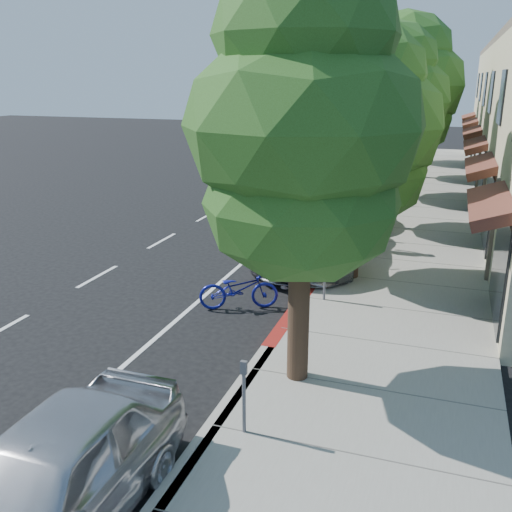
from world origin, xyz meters
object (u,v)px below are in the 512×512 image
at_px(bicycle, 239,289).
at_px(pedestrian, 374,226).
at_px(street_tree_4, 412,89).
at_px(cyclist, 288,254).
at_px(silver_suv, 312,234).
at_px(street_tree_2, 386,104).
at_px(white_pickup, 360,177).
at_px(street_tree_1, 359,129).
at_px(street_tree_0, 303,133).
at_px(dark_suv_far, 380,163).
at_px(street_tree_5, 418,98).
at_px(near_car_a, 49,482).
at_px(street_tree_3, 402,88).
at_px(dark_sedan, 339,211).

height_order(bicycle, pedestrian, pedestrian).
bearing_deg(street_tree_4, cyclist, -94.81).
bearing_deg(silver_suv, street_tree_2, 66.08).
height_order(silver_suv, white_pickup, silver_suv).
height_order(street_tree_1, bicycle, street_tree_1).
xyz_separation_m(street_tree_0, bicycle, (-2.34, 3.10, -4.19)).
bearing_deg(street_tree_1, dark_suv_far, 94.57).
bearing_deg(street_tree_5, street_tree_2, -90.00).
bearing_deg(near_car_a, street_tree_3, 85.68).
xyz_separation_m(silver_suv, dark_suv_far, (0.11, 16.00, 0.04)).
height_order(bicycle, dark_suv_far, dark_suv_far).
bearing_deg(white_pickup, silver_suv, -95.35).
relative_size(street_tree_1, silver_suv, 1.10).
distance_m(bicycle, dark_sedan, 8.33).
relative_size(white_pickup, near_car_a, 1.08).
distance_m(near_car_a, pedestrian, 13.65).
height_order(street_tree_4, cyclist, street_tree_4).
bearing_deg(bicycle, street_tree_2, -39.57).
bearing_deg(cyclist, pedestrian, -14.76).
height_order(street_tree_1, near_car_a, street_tree_1).
bearing_deg(bicycle, cyclist, -46.10).
bearing_deg(silver_suv, street_tree_4, 79.42).
distance_m(bicycle, silver_suv, 4.49).
height_order(street_tree_3, near_car_a, street_tree_3).
bearing_deg(bicycle, near_car_a, 157.95).
bearing_deg(street_tree_2, street_tree_4, 90.00).
height_order(silver_suv, dark_suv_far, dark_suv_far).
distance_m(dark_suv_far, pedestrian, 14.77).
bearing_deg(pedestrian, bicycle, 26.24).
xyz_separation_m(street_tree_5, pedestrian, (0.23, -21.18, -3.28)).
bearing_deg(pedestrian, street_tree_5, -128.92).
relative_size(street_tree_4, near_car_a, 1.67).
height_order(bicycle, near_car_a, near_car_a).
distance_m(street_tree_1, near_car_a, 11.38).
height_order(street_tree_0, pedestrian, street_tree_0).
height_order(street_tree_1, street_tree_5, street_tree_5).
bearing_deg(white_pickup, street_tree_2, -82.89).
relative_size(street_tree_1, street_tree_4, 0.90).
relative_size(street_tree_1, street_tree_3, 0.83).
xyz_separation_m(cyclist, pedestrian, (1.83, 3.82, 0.01)).
xyz_separation_m(street_tree_2, dark_sedan, (-1.40, -0.63, -3.87)).
bearing_deg(near_car_a, pedestrian, 81.37).
height_order(street_tree_0, street_tree_3, street_tree_3).
bearing_deg(street_tree_4, near_car_a, -93.92).
xyz_separation_m(street_tree_3, dark_sedan, (-1.40, -6.63, -4.32)).
distance_m(cyclist, near_car_a, 9.66).
distance_m(street_tree_1, dark_sedan, 6.56).
xyz_separation_m(street_tree_3, dark_suv_far, (-1.40, 5.50, -4.17)).
distance_m(street_tree_3, street_tree_5, 12.03).
distance_m(street_tree_4, bicycle, 21.49).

